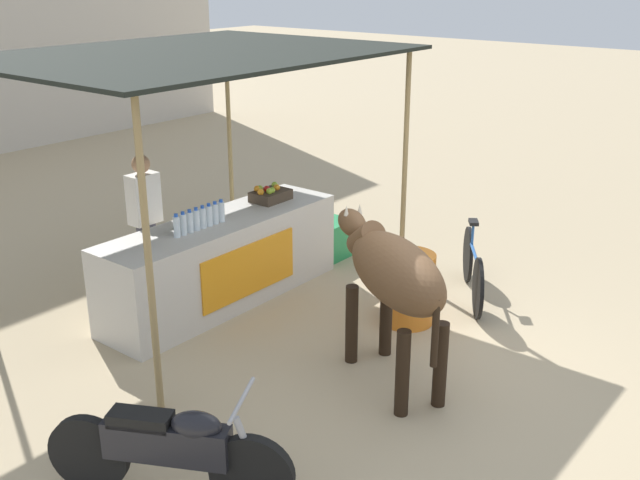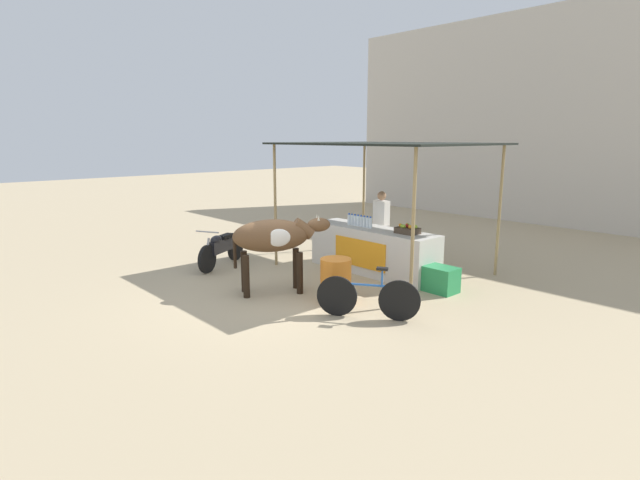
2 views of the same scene
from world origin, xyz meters
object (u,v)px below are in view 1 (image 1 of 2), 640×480
(stall_counter, at_px, (223,261))
(water_barrel, at_px, (408,288))
(cooler_box, at_px, (329,239))
(vendor_behind_counter, at_px, (146,225))
(fruit_crate, at_px, (270,194))
(bicycle_leaning, at_px, (473,269))
(cow, at_px, (393,274))
(motorcycle_parked, at_px, (170,448))

(stall_counter, xyz_separation_m, water_barrel, (0.83, -1.90, -0.10))
(water_barrel, bearing_deg, cooler_box, 62.08)
(vendor_behind_counter, bearing_deg, fruit_crate, -28.47)
(fruit_crate, height_order, bicycle_leaning, fruit_crate)
(stall_counter, bearing_deg, cow, -96.18)
(fruit_crate, xyz_separation_m, motorcycle_parked, (-3.46, -2.18, -0.61))
(fruit_crate, relative_size, cow, 0.25)
(cooler_box, xyz_separation_m, cow, (-2.05, -2.30, 0.79))
(water_barrel, bearing_deg, stall_counter, 113.68)
(water_barrel, distance_m, bicycle_leaning, 1.01)
(cooler_box, relative_size, cow, 0.34)
(fruit_crate, height_order, motorcycle_parked, fruit_crate)
(stall_counter, distance_m, bicycle_leaning, 2.80)
(cooler_box, height_order, water_barrel, water_barrel)
(fruit_crate, distance_m, motorcycle_parked, 4.13)
(cooler_box, relative_size, bicycle_leaning, 0.43)
(water_barrel, relative_size, cow, 0.43)
(cooler_box, bearing_deg, motorcycle_parked, -155.20)
(water_barrel, height_order, cow, cow)
(stall_counter, height_order, water_barrel, stall_counter)
(cooler_box, bearing_deg, cow, -131.67)
(stall_counter, xyz_separation_m, bicycle_leaning, (1.81, -2.13, -0.13))
(fruit_crate, bearing_deg, cooler_box, -9.35)
(vendor_behind_counter, distance_m, water_barrel, 2.97)
(cooler_box, relative_size, water_barrel, 0.79)
(fruit_crate, xyz_separation_m, cooler_box, (0.93, -0.15, -0.79))
(vendor_behind_counter, bearing_deg, stall_counter, -60.36)
(stall_counter, bearing_deg, fruit_crate, 3.74)
(cooler_box, bearing_deg, stall_counter, 176.89)
(motorcycle_parked, bearing_deg, bicycle_leaning, -0.13)
(motorcycle_parked, bearing_deg, water_barrel, 3.76)
(motorcycle_parked, xyz_separation_m, bicycle_leaning, (4.41, -0.01, -0.08))
(cow, relative_size, bicycle_leaning, 1.27)
(vendor_behind_counter, xyz_separation_m, bicycle_leaning, (2.24, -2.89, -0.50))
(cow, xyz_separation_m, motorcycle_parked, (-2.34, 0.27, -0.61))
(vendor_behind_counter, distance_m, cow, 3.16)
(motorcycle_parked, bearing_deg, cooler_box, 24.80)
(vendor_behind_counter, distance_m, bicycle_leaning, 3.69)
(motorcycle_parked, relative_size, bicycle_leaning, 1.17)
(fruit_crate, distance_m, bicycle_leaning, 2.49)
(fruit_crate, distance_m, cooler_box, 1.23)
(water_barrel, xyz_separation_m, bicycle_leaning, (0.98, -0.24, -0.03))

